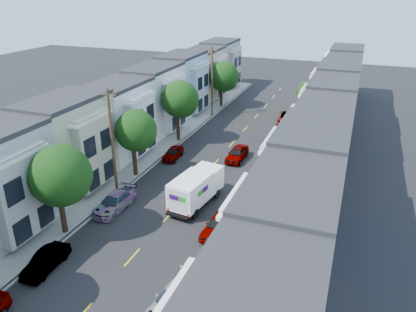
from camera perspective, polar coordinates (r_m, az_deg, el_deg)
ground at (r=35.18m, az=-5.62°, el=-8.46°), size 160.00×160.00×0.00m
road_slab at (r=47.56m, az=2.28°, el=0.46°), size 12.00×70.00×0.02m
curb_left at (r=49.62m, az=-4.36°, el=1.48°), size 0.30×70.00×0.15m
curb_right at (r=46.15m, az=9.42°, el=-0.50°), size 0.30×70.00×0.15m
sidewalk_left at (r=50.15m, az=-5.70°, el=1.67°), size 2.60×70.00×0.15m
sidewalk_right at (r=45.95m, az=11.00°, el=-0.73°), size 2.60×70.00×0.15m
centerline at (r=47.56m, az=2.28°, el=0.45°), size 0.12×70.00×0.01m
townhouse_row_left at (r=51.88m, az=-9.48°, el=2.13°), size 5.00×70.00×8.50m
townhouse_row_right at (r=45.62m, az=15.68°, el=-1.49°), size 5.00×70.00×8.50m
tree_b at (r=32.27m, az=-20.16°, el=-2.64°), size 4.70×4.70×7.49m
tree_c at (r=40.57m, az=-10.23°, el=3.51°), size 4.15×4.15×7.08m
tree_d at (r=49.40m, az=-4.03°, el=7.93°), size 4.55×4.55×7.72m
tree_e at (r=64.39m, az=2.15°, el=11.08°), size 4.70×4.70×7.22m
tree_far_r at (r=59.89m, az=13.70°, el=8.64°), size 3.10×3.10×5.57m
utility_pole_near at (r=37.38m, az=-13.30°, el=1.80°), size 1.60×0.26×10.00m
utility_pole_far at (r=59.69m, az=0.58°, el=10.41°), size 1.60×0.26×10.00m
fedex_truck at (r=35.98m, az=-1.67°, el=-4.49°), size 2.41×6.27×3.01m
lead_sedan at (r=45.47m, az=4.11°, el=0.32°), size 1.87×4.68×1.51m
parked_left_b at (r=31.09m, az=-21.85°, el=-13.58°), size 1.59×3.99×1.31m
parked_left_c at (r=36.60m, az=-13.02°, el=-6.36°), size 2.12×4.78×1.42m
parked_left_d at (r=45.94m, az=-4.94°, el=0.40°), size 1.75×4.06×1.29m
parked_right_a at (r=26.33m, az=-4.88°, el=-19.25°), size 2.30×4.69×1.36m
parked_right_b at (r=32.51m, az=1.60°, el=-9.65°), size 2.26×4.91×1.54m
parked_right_c at (r=50.60m, az=9.35°, el=2.38°), size 2.58×4.91×1.32m
parked_right_d at (r=58.43m, az=11.09°, el=5.20°), size 2.81×5.47×1.48m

